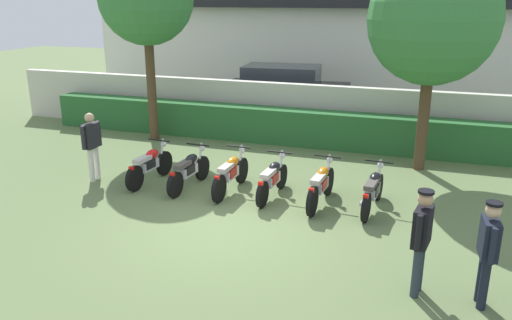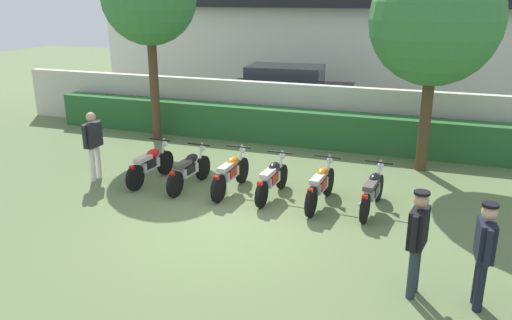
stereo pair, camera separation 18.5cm
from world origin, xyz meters
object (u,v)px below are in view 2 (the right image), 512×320
Objects in this scene: motorcycle_in_row_4 at (320,185)px; parked_car at (289,92)px; motorcycle_in_row_5 at (372,191)px; motorcycle_in_row_0 at (150,164)px; officer_0 at (418,235)px; inspector_person at (93,140)px; officer_1 at (484,248)px; tree_far_side at (435,20)px; motorcycle_in_row_1 at (189,170)px; motorcycle_in_row_3 at (272,179)px; motorcycle_in_row_2 at (231,173)px.

parked_car is at bearing 24.53° from motorcycle_in_row_4.
parked_car is 8.90m from motorcycle_in_row_5.
motorcycle_in_row_4 is (4.18, -0.03, 0.01)m from motorcycle_in_row_0.
inspector_person is at bearing -10.41° from officer_0.
inspector_person reaches higher than officer_1.
tree_far_side reaches higher than motorcycle_in_row_5.
tree_far_side is at bearing -48.35° from parked_car.
officer_0 is at bearing -115.48° from motorcycle_in_row_1.
officer_1 is (4.12, -3.05, 0.51)m from motorcycle_in_row_3.
motorcycle_in_row_1 reaches higher than motorcycle_in_row_5.
tree_far_side is (4.96, -4.71, 2.82)m from parked_car.
motorcycle_in_row_4 is 4.25m from officer_1.
motorcycle_in_row_2 reaches higher than motorcycle_in_row_3.
motorcycle_in_row_1 is at bearing 96.31° from motorcycle_in_row_2.
motorcycle_in_row_4 is at bearing -91.25° from motorcycle_in_row_3.
motorcycle_in_row_2 is (2.07, 0.05, 0.00)m from motorcycle_in_row_0.
officer_1 is at bearing -80.05° from tree_far_side.
parked_car reaches higher than motorcycle_in_row_5.
motorcycle_in_row_1 is 2.01m from motorcycle_in_row_3.
motorcycle_in_row_4 reaches higher than motorcycle_in_row_0.
tree_far_side is 5.00m from motorcycle_in_row_4.
inspector_person is (-1.37, -0.28, 0.55)m from motorcycle_in_row_0.
motorcycle_in_row_4 is (-1.92, -3.22, -3.30)m from tree_far_side.
inspector_person is (-3.44, -0.33, 0.54)m from motorcycle_in_row_2.
parked_car reaches higher than officer_0.
motorcycle_in_row_1 is 3.12m from motorcycle_in_row_4.
parked_car is at bearing -55.67° from officer_0.
officer_0 reaches higher than motorcycle_in_row_2.
motorcycle_in_row_5 is at bearing -62.32° from officer_0.
tree_far_side is at bearing -79.25° from officer_0.
officer_0 is at bearing -156.32° from motorcycle_in_row_5.
officer_1 is (3.01, -2.97, 0.49)m from motorcycle_in_row_4.
inspector_person is (-6.64, -0.31, 0.55)m from motorcycle_in_row_5.
motorcycle_in_row_5 is at bearing -104.76° from tree_far_side.
inspector_person is (-7.47, -3.47, -2.76)m from tree_far_side.
motorcycle_in_row_3 is 4.48m from inspector_person.
motorcycle_in_row_2 is 1.07× the size of motorcycle_in_row_3.
motorcycle_in_row_3 is 4.46m from officer_0.
motorcycle_in_row_0 is 1.02× the size of motorcycle_in_row_3.
officer_0 is (5.23, -2.95, 0.54)m from motorcycle_in_row_1.
officer_0 reaches higher than motorcycle_in_row_3.
motorcycle_in_row_5 is (1.09, 0.07, -0.01)m from motorcycle_in_row_4.
officer_1 is at bearing -119.07° from motorcycle_in_row_2.
motorcycle_in_row_2 reaches higher than motorcycle_in_row_0.
motorcycle_in_row_2 reaches higher than motorcycle_in_row_5.
motorcycle_in_row_2 is 5.98m from officer_1.
motorcycle_in_row_4 reaches higher than motorcycle_in_row_3.
motorcycle_in_row_1 is 1.11× the size of officer_0.
officer_0 reaches higher than motorcycle_in_row_5.
parked_car is at bearing 16.87° from motorcycle_in_row_3.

